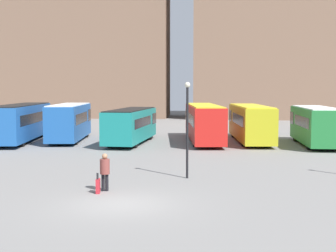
{
  "coord_description": "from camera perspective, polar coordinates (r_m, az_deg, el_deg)",
  "views": [
    {
      "loc": [
        3.05,
        -17.9,
        4.51
      ],
      "look_at": [
        0.91,
        13.62,
        2.02
      ],
      "focal_mm": 50.0,
      "sensor_mm": 36.0,
      "label": 1
    }
  ],
  "objects": [
    {
      "name": "bus_1",
      "position": [
        41.81,
        -11.9,
        0.6
      ],
      "size": [
        3.3,
        9.6,
        3.2
      ],
      "rotation": [
        0.0,
        0.0,
        1.67
      ],
      "color": "#1E56A3",
      "rests_on": "ground_plane"
    },
    {
      "name": "bus_0",
      "position": [
        42.51,
        -17.44,
        0.58
      ],
      "size": [
        3.94,
        12.54,
        3.2
      ],
      "rotation": [
        0.0,
        0.0,
        1.68
      ],
      "color": "#1E56A3",
      "rests_on": "ground_plane"
    },
    {
      "name": "building_block_right",
      "position": [
        78.15,
        12.54,
        14.67
      ],
      "size": [
        24.5,
        15.35,
        36.88
      ],
      "color": "#7F604C",
      "rests_on": "ground_plane"
    },
    {
      "name": "traveler",
      "position": [
        20.94,
        -7.71,
        -5.18
      ],
      "size": [
        0.47,
        0.47,
        1.68
      ],
      "rotation": [
        0.0,
        0.0,
        1.66
      ],
      "color": "black",
      "rests_on": "ground_plane"
    },
    {
      "name": "ground_plane",
      "position": [
        18.71,
        -5.7,
        -9.45
      ],
      "size": [
        160.0,
        160.0,
        0.0
      ],
      "primitive_type": "plane",
      "color": "slate"
    },
    {
      "name": "bus_2",
      "position": [
        39.16,
        -4.51,
        0.18
      ],
      "size": [
        3.3,
        10.03,
        2.87
      ],
      "rotation": [
        0.0,
        0.0,
        1.49
      ],
      "color": "#19847F",
      "rests_on": "ground_plane"
    },
    {
      "name": "bus_4",
      "position": [
        40.92,
        9.99,
        0.5
      ],
      "size": [
        2.98,
        11.23,
        3.12
      ],
      "rotation": [
        0.0,
        0.0,
        1.62
      ],
      "color": "gold",
      "rests_on": "ground_plane"
    },
    {
      "name": "building_block_left",
      "position": [
        79.17,
        -11.55,
        9.45
      ],
      "size": [
        31.35,
        11.03,
        22.93
      ],
      "color": "#7F604C",
      "rests_on": "ground_plane"
    },
    {
      "name": "lamp_post_0",
      "position": [
        23.53,
        2.37,
        0.63
      ],
      "size": [
        0.28,
        0.28,
        4.87
      ],
      "color": "black",
      "rests_on": "ground_plane"
    },
    {
      "name": "bus_5",
      "position": [
        39.43,
        17.56,
        0.17
      ],
      "size": [
        2.9,
        9.39,
        3.08
      ],
      "rotation": [
        0.0,
        0.0,
        1.54
      ],
      "color": "#237A38",
      "rests_on": "ground_plane"
    },
    {
      "name": "bus_3",
      "position": [
        40.38,
        4.36,
        0.55
      ],
      "size": [
        3.46,
        12.16,
        3.18
      ],
      "rotation": [
        0.0,
        0.0,
        1.66
      ],
      "color": "red",
      "rests_on": "ground_plane"
    },
    {
      "name": "suitcase",
      "position": [
        20.65,
        -8.53,
        -7.23
      ],
      "size": [
        0.2,
        0.42,
        0.92
      ],
      "rotation": [
        0.0,
        0.0,
        1.66
      ],
      "color": "#B7232D",
      "rests_on": "ground_plane"
    }
  ]
}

